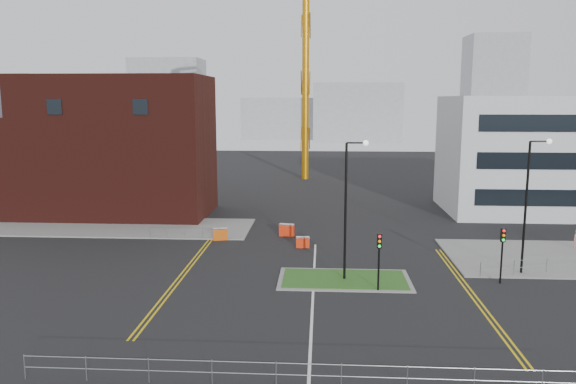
% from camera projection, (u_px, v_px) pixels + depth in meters
% --- Properties ---
extents(ground, '(200.00, 200.00, 0.00)m').
position_uv_depth(ground, '(311.00, 329.00, 28.95)').
color(ground, black).
rests_on(ground, ground).
extents(pavement_left, '(28.00, 8.00, 0.12)m').
position_uv_depth(pavement_left, '(100.00, 227.00, 51.79)').
color(pavement_left, slate).
rests_on(pavement_left, ground).
extents(island_kerb, '(8.60, 4.60, 0.08)m').
position_uv_depth(island_kerb, '(344.00, 280.00, 36.70)').
color(island_kerb, slate).
rests_on(island_kerb, ground).
extents(grass_island, '(8.00, 4.00, 0.12)m').
position_uv_depth(grass_island, '(344.00, 279.00, 36.70)').
color(grass_island, '#2A521B').
rests_on(grass_island, ground).
extents(brick_building, '(24.20, 10.07, 14.24)m').
position_uv_depth(brick_building, '(90.00, 148.00, 56.76)').
color(brick_building, '#3F140F').
rests_on(brick_building, ground).
extents(office_block, '(25.00, 12.20, 12.00)m').
position_uv_depth(office_block, '(569.00, 155.00, 57.90)').
color(office_block, silver).
rests_on(office_block, ground).
extents(streetlamp_island, '(1.46, 0.36, 9.18)m').
position_uv_depth(streetlamp_island, '(349.00, 199.00, 35.81)').
color(streetlamp_island, black).
rests_on(streetlamp_island, ground).
extents(streetlamp_right_near, '(1.46, 0.36, 9.18)m').
position_uv_depth(streetlamp_right_near, '(530.00, 196.00, 37.06)').
color(streetlamp_right_near, black).
rests_on(streetlamp_right_near, ground).
extents(traffic_light_island, '(0.28, 0.33, 3.65)m').
position_uv_depth(traffic_light_island, '(379.00, 251.00, 34.18)').
color(traffic_light_island, black).
rests_on(traffic_light_island, ground).
extents(traffic_light_right, '(0.28, 0.33, 3.65)m').
position_uv_depth(traffic_light_right, '(503.00, 245.00, 35.67)').
color(traffic_light_right, black).
rests_on(traffic_light_right, ground).
extents(railing_front, '(24.05, 0.05, 1.10)m').
position_uv_depth(railing_front, '(309.00, 370.00, 22.91)').
color(railing_front, gray).
rests_on(railing_front, ground).
extents(railing_left, '(6.05, 0.05, 1.10)m').
position_uv_depth(railing_left, '(185.00, 231.00, 47.21)').
color(railing_left, gray).
rests_on(railing_left, ground).
extents(centre_line, '(0.15, 30.00, 0.01)m').
position_uv_depth(centre_line, '(312.00, 314.00, 30.92)').
color(centre_line, silver).
rests_on(centre_line, ground).
extents(yellow_left_a, '(0.12, 24.00, 0.01)m').
position_uv_depth(yellow_left_a, '(186.00, 268.00, 39.33)').
color(yellow_left_a, gold).
rests_on(yellow_left_a, ground).
extents(yellow_left_b, '(0.12, 24.00, 0.01)m').
position_uv_depth(yellow_left_b, '(190.00, 268.00, 39.31)').
color(yellow_left_b, gold).
rests_on(yellow_left_b, ground).
extents(yellow_right_a, '(0.12, 20.00, 0.01)m').
position_uv_depth(yellow_right_a, '(468.00, 293.00, 34.29)').
color(yellow_right_a, gold).
rests_on(yellow_right_a, ground).
extents(yellow_right_b, '(0.12, 20.00, 0.01)m').
position_uv_depth(yellow_right_b, '(473.00, 293.00, 34.27)').
color(yellow_right_b, gold).
rests_on(yellow_right_b, ground).
extents(skyline_a, '(18.00, 12.00, 22.00)m').
position_uv_depth(skyline_a, '(169.00, 102.00, 147.68)').
color(skyline_a, gray).
rests_on(skyline_a, ground).
extents(skyline_b, '(24.00, 12.00, 16.00)m').
position_uv_depth(skyline_b, '(357.00, 112.00, 155.04)').
color(skyline_b, gray).
rests_on(skyline_b, ground).
extents(skyline_c, '(14.00, 12.00, 28.00)m').
position_uv_depth(skyline_c, '(492.00, 90.00, 147.04)').
color(skyline_c, gray).
rests_on(skyline_c, ground).
extents(skyline_d, '(30.00, 12.00, 12.00)m').
position_uv_depth(skyline_d, '(294.00, 118.00, 166.29)').
color(skyline_d, gray).
rests_on(skyline_d, ground).
extents(barrier_left, '(1.27, 0.66, 1.02)m').
position_uv_depth(barrier_left, '(220.00, 234.00, 47.07)').
color(barrier_left, '#CE4F0B').
rests_on(barrier_left, ground).
extents(barrier_mid, '(1.34, 0.65, 1.08)m').
position_uv_depth(barrier_mid, '(287.00, 230.00, 48.41)').
color(barrier_mid, red).
rests_on(barrier_mid, ground).
extents(barrier_right, '(1.08, 0.43, 0.89)m').
position_uv_depth(barrier_right, '(303.00, 242.00, 44.68)').
color(barrier_right, red).
rests_on(barrier_right, ground).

